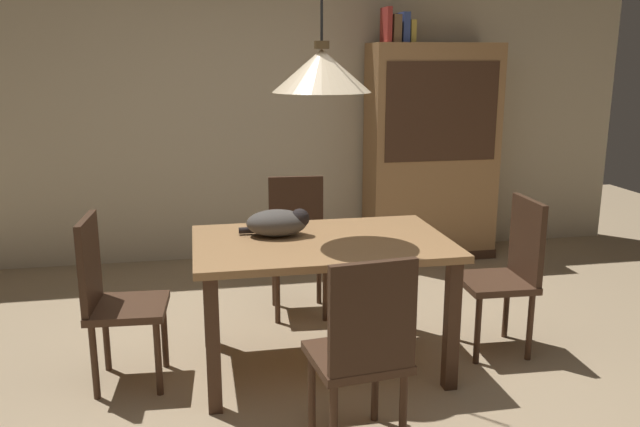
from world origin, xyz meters
name	(u,v)px	position (x,y,z in m)	size (l,w,h in m)	color
ground	(346,398)	(0.00, 0.00, 0.00)	(10.00, 10.00, 0.00)	tan
back_wall	(277,91)	(0.00, 2.65, 1.45)	(6.40, 0.10, 2.90)	beige
dining_table	(322,257)	(-0.05, 0.39, 0.65)	(1.40, 0.90, 0.75)	#A87A4C
chair_right_side	(508,269)	(1.08, 0.39, 0.51)	(0.42, 0.42, 0.93)	#472D1E
chair_near_front	(363,348)	(-0.04, -0.48, 0.51)	(0.44, 0.44, 0.93)	#472D1E
chair_left_side	(112,294)	(-1.18, 0.40, 0.51)	(0.42, 0.42, 0.93)	#472D1E
chair_far_back	(298,239)	(-0.05, 1.27, 0.51)	(0.42, 0.42, 0.93)	#472D1E
cat_sleeping	(279,223)	(-0.27, 0.52, 0.83)	(0.39, 0.25, 0.16)	#4C4742
pendant_lamp	(322,70)	(-0.05, 0.39, 1.66)	(0.52, 0.52, 1.30)	beige
hutch_bookcase	(431,157)	(1.30, 2.32, 0.89)	(1.12, 0.45, 1.85)	#A87A4C
book_red_tall	(386,25)	(0.87, 2.32, 1.99)	(0.04, 0.22, 0.28)	#B73833
book_brown_thick	(394,29)	(0.94, 2.32, 1.96)	(0.06, 0.24, 0.22)	brown
book_blue_wide	(403,28)	(1.01, 2.32, 1.97)	(0.06, 0.24, 0.24)	#384C93
book_yellow_short	(410,32)	(1.08, 2.32, 1.94)	(0.04, 0.20, 0.18)	gold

